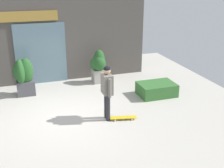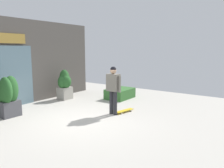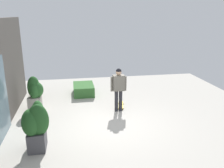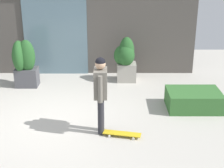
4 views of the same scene
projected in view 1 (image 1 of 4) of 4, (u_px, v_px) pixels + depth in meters
ground_plane at (68, 116)px, 8.67m from camera, size 12.00×12.00×0.00m
building_facade at (50, 39)px, 11.02m from camera, size 7.67×0.31×3.39m
skateboarder at (107, 88)px, 8.14m from camera, size 0.26×0.59×1.64m
skateboard at (123, 118)px, 8.43m from camera, size 0.80×0.34×0.08m
planter_box_left at (23, 75)px, 9.92m from camera, size 0.70×0.70×1.36m
planter_box_right at (99, 65)px, 11.14m from camera, size 0.65×0.59×1.32m
hedge_ledge at (157, 89)px, 10.10m from camera, size 1.27×0.90×0.44m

